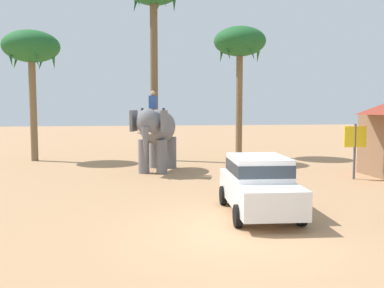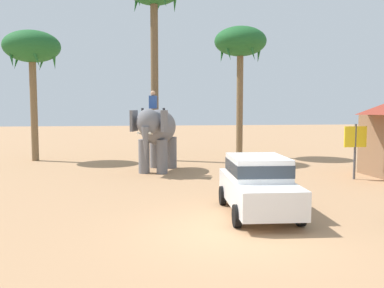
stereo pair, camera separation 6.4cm
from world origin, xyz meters
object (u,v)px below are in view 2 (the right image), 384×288
Objects in this scene: palm_tree_behind_elephant at (32,50)px; signboard_yellow at (355,140)px; car_sedan_foreground at (258,183)px; palm_tree_left_of_road at (240,45)px; elephant_with_mahout at (157,130)px.

palm_tree_behind_elephant is 17.97m from signboard_yellow.
signboard_yellow reaches higher than car_sedan_foreground.
palm_tree_behind_elephant reaches higher than signboard_yellow.
elephant_with_mahout is at bearing -135.79° from palm_tree_left_of_road.
palm_tree_behind_elephant is 3.11× the size of signboard_yellow.
elephant_with_mahout reaches higher than signboard_yellow.
signboard_yellow is (5.87, 5.16, 0.76)m from car_sedan_foreground.
elephant_with_mahout is at bearing 157.76° from signboard_yellow.
elephant_with_mahout is 9.06m from palm_tree_left_of_road.
car_sedan_foreground is at bearing -73.80° from elephant_with_mahout.
palm_tree_left_of_road is (2.95, 13.88, 5.99)m from car_sedan_foreground.
car_sedan_foreground is at bearing -138.64° from signboard_yellow.
palm_tree_left_of_road is (5.44, 5.30, 4.93)m from elephant_with_mahout.
elephant_with_mahout reaches higher than car_sedan_foreground.
car_sedan_foreground is 0.52× the size of palm_tree_left_of_road.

